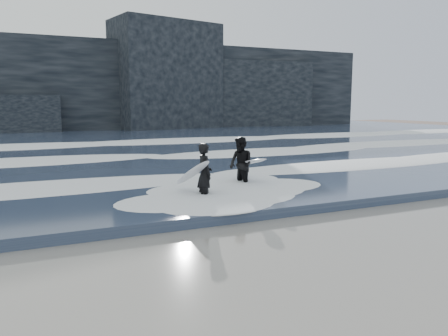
{
  "coord_description": "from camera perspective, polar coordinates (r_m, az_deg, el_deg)",
  "views": [
    {
      "loc": [
        -6.15,
        -7.03,
        3.14
      ],
      "look_at": [
        -0.21,
        6.2,
        1.0
      ],
      "focal_mm": 35.0,
      "sensor_mm": 36.0,
      "label": 1
    }
  ],
  "objects": [
    {
      "name": "foam_near",
      "position": [
        17.38,
        -3.16,
        -0.69
      ],
      "size": [
        60.0,
        3.2,
        0.2
      ],
      "primitive_type": "ellipsoid",
      "color": "white",
      "rests_on": "sea"
    },
    {
      "name": "foam_mid",
      "position": [
        23.99,
        -9.18,
        1.78
      ],
      "size": [
        60.0,
        4.0,
        0.24
      ],
      "primitive_type": "ellipsoid",
      "color": "white",
      "rests_on": "sea"
    },
    {
      "name": "foam_far",
      "position": [
        32.72,
        -13.3,
        3.45
      ],
      "size": [
        60.0,
        4.8,
        0.3
      ],
      "primitive_type": "ellipsoid",
      "color": "white",
      "rests_on": "sea"
    },
    {
      "name": "surfer_left",
      "position": [
        13.73,
        -2.76,
        -0.72
      ],
      "size": [
        1.11,
        1.83,
        1.92
      ],
      "color": "black",
      "rests_on": "ground"
    },
    {
      "name": "sea",
      "position": [
        36.67,
        -14.48,
        3.45
      ],
      "size": [
        90.0,
        52.0,
        0.3
      ],
      "primitive_type": "cube",
      "color": "#2E3B53",
      "rests_on": "ground"
    },
    {
      "name": "ground",
      "position": [
        9.85,
        16.38,
        -10.54
      ],
      "size": [
        120.0,
        120.0,
        0.0
      ],
      "primitive_type": "plane",
      "color": "#80604B",
      "rests_on": "ground"
    },
    {
      "name": "surfer_right",
      "position": [
        15.62,
        2.36,
        0.5
      ],
      "size": [
        1.25,
        2.23,
        1.98
      ],
      "color": "black",
      "rests_on": "ground"
    },
    {
      "name": "headland",
      "position": [
        53.42,
        -17.85,
        9.99
      ],
      "size": [
        70.0,
        9.0,
        10.0
      ],
      "primitive_type": "cube",
      "color": "black",
      "rests_on": "ground"
    }
  ]
}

